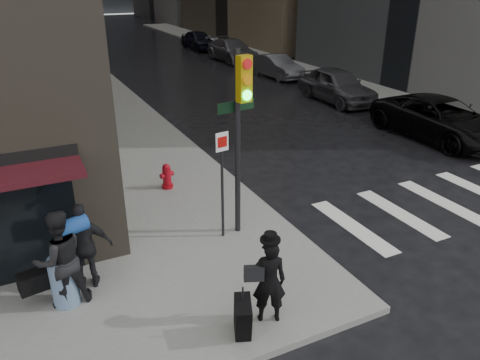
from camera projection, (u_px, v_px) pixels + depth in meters
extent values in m
plane|color=black|center=(249.00, 284.00, 9.81)|extent=(140.00, 140.00, 0.00)
cube|color=slate|center=(69.00, 67.00, 31.93)|extent=(4.00, 50.00, 0.15)
cube|color=slate|center=(245.00, 53.00, 37.36)|extent=(3.00, 50.00, 0.15)
cube|color=silver|center=(352.00, 226.00, 12.03)|extent=(0.50, 3.00, 0.01)
cube|color=silver|center=(400.00, 213.00, 12.68)|extent=(0.50, 3.00, 0.01)
cube|color=silver|center=(442.00, 202.00, 13.32)|extent=(0.50, 3.00, 0.01)
imported|color=black|center=(269.00, 281.00, 8.27)|extent=(0.71, 0.59, 1.67)
cylinder|color=black|center=(270.00, 240.00, 7.93)|extent=(0.36, 0.36, 0.04)
cylinder|color=black|center=(270.00, 237.00, 7.90)|extent=(0.22, 0.22, 0.13)
cube|color=black|center=(254.00, 273.00, 8.11)|extent=(0.37, 0.23, 0.29)
cube|color=black|center=(243.00, 317.00, 8.06)|extent=(0.50, 0.70, 0.84)
cylinder|color=black|center=(243.00, 296.00, 7.88)|extent=(0.03, 0.03, 0.39)
imported|color=black|center=(60.00, 259.00, 8.63)|extent=(1.08, 0.91, 1.97)
cube|color=black|center=(35.00, 281.00, 8.68)|extent=(0.64, 0.42, 0.37)
cylinder|color=navy|center=(71.00, 227.00, 8.69)|extent=(0.66, 0.50, 0.32)
imported|color=black|center=(84.00, 246.00, 9.16)|extent=(1.16, 0.70, 1.84)
cylinder|color=black|center=(238.00, 147.00, 10.68)|extent=(0.13, 0.13, 4.38)
cube|color=#BE980C|center=(244.00, 79.00, 9.85)|extent=(0.34, 0.25, 0.99)
cylinder|color=red|center=(247.00, 64.00, 9.64)|extent=(0.23, 0.09, 0.22)
cylinder|color=orange|center=(247.00, 80.00, 9.77)|extent=(0.23, 0.09, 0.22)
cylinder|color=#19E533|center=(247.00, 95.00, 9.90)|extent=(0.23, 0.09, 0.22)
cylinder|color=black|center=(222.00, 186.00, 10.80)|extent=(0.07, 0.07, 2.63)
cube|color=white|center=(222.00, 142.00, 10.33)|extent=(0.33, 0.08, 0.44)
cube|color=black|center=(236.00, 106.00, 10.36)|extent=(0.98, 0.20, 0.24)
cylinder|color=maroon|center=(168.00, 186.00, 13.83)|extent=(0.33, 0.33, 0.10)
cylinder|color=maroon|center=(167.00, 178.00, 13.72)|extent=(0.25, 0.25, 0.62)
sphere|color=maroon|center=(166.00, 167.00, 13.59)|extent=(0.23, 0.23, 0.23)
cylinder|color=maroon|center=(167.00, 175.00, 13.68)|extent=(0.44, 0.25, 0.15)
imported|color=black|center=(441.00, 119.00, 18.13)|extent=(2.73, 5.71, 1.57)
imported|color=#3D3D42|center=(337.00, 85.00, 23.35)|extent=(2.06, 4.92, 1.66)
imported|color=#46474B|center=(277.00, 66.00, 28.81)|extent=(1.77, 4.25, 1.37)
imported|color=#44444A|center=(232.00, 50.00, 34.06)|extent=(2.32, 5.44, 1.56)
imported|color=black|center=(199.00, 40.00, 39.33)|extent=(1.97, 4.56, 1.53)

